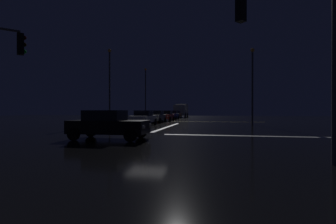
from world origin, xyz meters
TOP-DOWN VIEW (x-y plane):
  - ground at (0.00, 0.00)m, footprint 120.00×120.00m
  - stop_line_north at (0.00, 7.43)m, footprint 0.35×12.65m
  - centre_line_ns at (0.00, 19.03)m, footprint 22.00×0.15m
  - crosswalk_bar_east at (7.53, 0.00)m, footprint 12.65×0.40m
  - sedan_white at (-3.02, 9.30)m, footprint 2.02×4.33m
  - sedan_gray at (-3.20, 15.67)m, footprint 2.02×4.33m
  - sedan_red at (-2.91, 20.92)m, footprint 2.02×4.33m
  - sedan_blue at (-3.13, 27.68)m, footprint 2.02×4.33m
  - sedan_orange at (-3.51, 33.78)m, footprint 2.02×4.33m
  - box_truck at (-3.42, 41.80)m, footprint 2.68×8.28m
  - sedan_black_crossing at (-1.27, -3.16)m, footprint 4.33×2.02m
  - traffic_signal_se at (6.84, -6.84)m, footprint 2.69×2.69m
  - streetlamp_left_near at (-8.53, 13.03)m, footprint 0.44×0.44m
  - streetlamp_left_far at (-8.53, 29.03)m, footprint 0.44×0.44m
  - streetlamp_right_near at (8.53, 13.03)m, footprint 0.44×0.44m

SIDE VIEW (x-z plane):
  - ground at x=0.00m, z-range -0.10..0.00m
  - stop_line_north at x=0.00m, z-range 0.00..0.01m
  - centre_line_ns at x=0.00m, z-range 0.00..0.01m
  - crosswalk_bar_east at x=7.53m, z-range 0.00..0.01m
  - sedan_white at x=-3.02m, z-range 0.02..1.59m
  - sedan_gray at x=-3.20m, z-range 0.02..1.59m
  - sedan_red at x=-2.91m, z-range 0.02..1.59m
  - sedan_blue at x=-3.13m, z-range 0.02..1.59m
  - sedan_orange at x=-3.51m, z-range 0.02..1.59m
  - sedan_black_crossing at x=-1.27m, z-range 0.02..1.59m
  - box_truck at x=-3.42m, z-range 0.17..3.25m
  - traffic_signal_se at x=6.84m, z-range 1.19..7.74m
  - streetlamp_right_near at x=8.53m, z-range 0.68..9.22m
  - streetlamp_left_near at x=-8.53m, z-range 0.69..9.98m
  - streetlamp_left_far at x=-8.53m, z-range 0.70..10.31m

